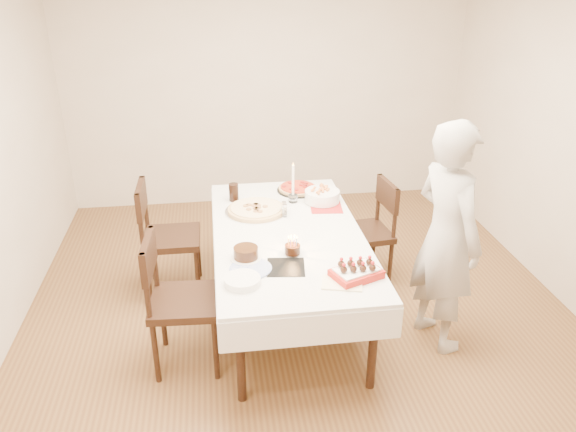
{
  "coord_description": "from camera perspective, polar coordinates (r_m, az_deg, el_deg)",
  "views": [
    {
      "loc": [
        -0.63,
        -3.79,
        2.71
      ],
      "look_at": [
        -0.1,
        0.06,
        0.89
      ],
      "focal_mm": 35.0,
      "sensor_mm": 36.0,
      "label": 1
    }
  ],
  "objects": [
    {
      "name": "china_plate",
      "position": [
        3.86,
        -3.81,
        -5.36
      ],
      "size": [
        0.35,
        0.35,
        0.01
      ],
      "primitive_type": "cylinder",
      "rotation": [
        0.0,
        0.0,
        0.22
      ],
      "color": "white",
      "rests_on": "dining_table"
    },
    {
      "name": "dining_table",
      "position": [
        4.53,
        0.0,
        -5.95
      ],
      "size": [
        1.77,
        2.39,
        0.75
      ],
      "primitive_type": "cube",
      "rotation": [
        0.0,
        0.0,
        0.33
      ],
      "color": "silver",
      "rests_on": "floor"
    },
    {
      "name": "plate_stack",
      "position": [
        3.69,
        -4.66,
        -6.57
      ],
      "size": [
        0.31,
        0.31,
        0.05
      ],
      "primitive_type": "cylinder",
      "rotation": [
        0.0,
        0.0,
        0.4
      ],
      "color": "white",
      "rests_on": "dining_table"
    },
    {
      "name": "wall_back",
      "position": [
        6.46,
        -2.18,
        12.92
      ],
      "size": [
        4.5,
        0.04,
        2.7
      ],
      "primitive_type": "cube",
      "color": "beige",
      "rests_on": "floor"
    },
    {
      "name": "pizza_white",
      "position": [
        4.69,
        -3.26,
        0.68
      ],
      "size": [
        0.62,
        0.62,
        0.04
      ],
      "primitive_type": "cylinder",
      "rotation": [
        0.0,
        0.0,
        -0.23
      ],
      "color": "beige",
      "rests_on": "dining_table"
    },
    {
      "name": "chair_left_savory",
      "position": [
        4.89,
        -11.73,
        -2.22
      ],
      "size": [
        0.52,
        0.52,
        1.02
      ],
      "primitive_type": null,
      "rotation": [
        0.0,
        0.0,
        3.14
      ],
      "color": "black",
      "rests_on": "floor"
    },
    {
      "name": "cake_board",
      "position": [
        3.88,
        -0.22,
        -5.25
      ],
      "size": [
        0.29,
        0.29,
        0.01
      ],
      "primitive_type": "cube",
      "rotation": [
        0.0,
        0.0,
        -0.12
      ],
      "color": "black",
      "rests_on": "dining_table"
    },
    {
      "name": "taper_candle",
      "position": [
        4.82,
        0.52,
        3.42
      ],
      "size": [
        0.1,
        0.1,
        0.36
      ],
      "primitive_type": "cylinder",
      "rotation": [
        0.0,
        0.0,
        0.37
      ],
      "color": "white",
      "rests_on": "dining_table"
    },
    {
      "name": "wall_front",
      "position": [
        1.97,
        13.92,
        -19.29
      ],
      "size": [
        4.5,
        0.04,
        2.7
      ],
      "primitive_type": "cube",
      "color": "beige",
      "rests_on": "floor"
    },
    {
      "name": "birthday_cake",
      "position": [
        4.0,
        0.46,
        -2.97
      ],
      "size": [
        0.11,
        0.11,
        0.13
      ],
      "primitive_type": "cylinder",
      "rotation": [
        0.0,
        0.0,
        0.02
      ],
      "color": "#33160E",
      "rests_on": "dining_table"
    },
    {
      "name": "person",
      "position": [
        4.17,
        15.79,
        -2.12
      ],
      "size": [
        0.58,
        0.73,
        1.74
      ],
      "primitive_type": "imported",
      "rotation": [
        0.0,
        0.0,
        1.86
      ],
      "color": "#BDB7B2",
      "rests_on": "floor"
    },
    {
      "name": "red_placemat",
      "position": [
        4.79,
        3.89,
        0.88
      ],
      "size": [
        0.29,
        0.29,
        0.01
      ],
      "primitive_type": "cube",
      "rotation": [
        0.0,
        0.0,
        -0.1
      ],
      "color": "#B21E1E",
      "rests_on": "dining_table"
    },
    {
      "name": "chair_left_dessert",
      "position": [
        4.02,
        -10.39,
        -8.58
      ],
      "size": [
        0.55,
        0.55,
        1.02
      ],
      "primitive_type": null,
      "rotation": [
        0.0,
        0.0,
        3.08
      ],
      "color": "black",
      "rests_on": "floor"
    },
    {
      "name": "box_lid",
      "position": [
        3.71,
        5.52,
        -6.89
      ],
      "size": [
        0.3,
        0.24,
        0.02
      ],
      "primitive_type": "cube",
      "rotation": [
        0.0,
        0.0,
        -0.26
      ],
      "color": "beige",
      "rests_on": "dining_table"
    },
    {
      "name": "pasta_bowl",
      "position": [
        4.87,
        3.49,
        2.04
      ],
      "size": [
        0.36,
        0.36,
        0.1
      ],
      "primitive_type": "cylinder",
      "rotation": [
        0.0,
        0.0,
        -0.23
      ],
      "color": "white",
      "rests_on": "dining_table"
    },
    {
      "name": "strawberry_box",
      "position": [
        3.77,
        6.96,
        -5.68
      ],
      "size": [
        0.38,
        0.32,
        0.08
      ],
      "primitive_type": null,
      "rotation": [
        0.0,
        0.0,
        0.38
      ],
      "color": "#9E1A12",
      "rests_on": "dining_table"
    },
    {
      "name": "shaker_pair",
      "position": [
        4.58,
        -0.34,
        0.57
      ],
      "size": [
        0.1,
        0.1,
        0.11
      ],
      "primitive_type": null,
      "rotation": [
        0.0,
        0.0,
        0.11
      ],
      "color": "white",
      "rests_on": "dining_table"
    },
    {
      "name": "pizza_pepperoni",
      "position": [
        5.11,
        0.99,
        2.82
      ],
      "size": [
        0.42,
        0.42,
        0.04
      ],
      "primitive_type": "cylinder",
      "rotation": [
        0.0,
        0.0,
        0.13
      ],
      "color": "red",
      "rests_on": "dining_table"
    },
    {
      "name": "chair_right_savory",
      "position": [
        4.99,
        7.67,
        -1.73
      ],
      "size": [
        0.54,
        0.54,
        0.95
      ],
      "primitive_type": null,
      "rotation": [
        0.0,
        0.0,
        0.11
      ],
      "color": "black",
      "rests_on": "floor"
    },
    {
      "name": "layer_cake",
      "position": [
        3.97,
        -4.3,
        -3.79
      ],
      "size": [
        0.24,
        0.24,
        0.09
      ],
      "primitive_type": "cylinder",
      "rotation": [
        0.0,
        0.0,
        0.07
      ],
      "color": "#341C0D",
      "rests_on": "dining_table"
    },
    {
      "name": "floor",
      "position": [
        4.7,
        1.29,
        -10.14
      ],
      "size": [
        5.0,
        5.0,
        0.0
      ],
      "primitive_type": "plane",
      "color": "brown",
      "rests_on": "ground"
    },
    {
      "name": "cola_glass",
      "position": [
        4.9,
        -5.53,
        2.41
      ],
      "size": [
        0.11,
        0.11,
        0.16
      ],
      "primitive_type": "cylinder",
      "rotation": [
        0.0,
        0.0,
        -0.35
      ],
      "color": "black",
      "rests_on": "dining_table"
    }
  ]
}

